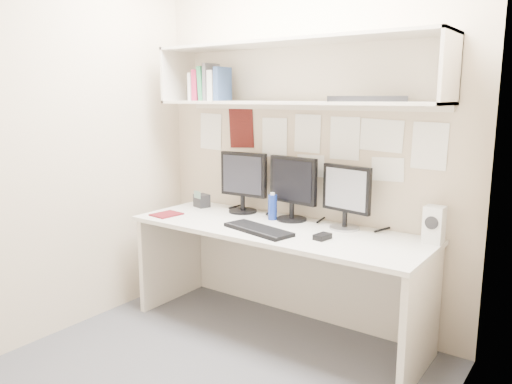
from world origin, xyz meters
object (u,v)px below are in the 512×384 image
Objects in this scene: monitor_right at (346,194)px; speaker at (434,225)px; monitor_left at (243,180)px; keyboard at (258,230)px; maroon_notebook at (166,214)px; desk at (276,279)px; monitor_center at (293,186)px; desk_phone at (202,200)px.

monitor_right is 0.57m from speaker.
monitor_right is (0.82, 0.00, -0.01)m from monitor_left.
speaker is (0.97, 0.39, 0.10)m from keyboard.
speaker is 1.10× the size of maroon_notebook.
keyboard is 1.05m from speaker.
maroon_notebook is (-1.77, -0.41, -0.10)m from speaker.
keyboard is at bearing -101.61° from desk.
speaker reaches higher than keyboard.
monitor_left is 0.61m from maroon_notebook.
monitor_center reaches higher than speaker.
monitor_left is at bearing 52.40° from maroon_notebook.
desk is 0.93m from maroon_notebook.
monitor_left is 0.41m from desk_phone.
monitor_center is (0.42, 0.00, -0.00)m from monitor_left.
desk is 4.53× the size of monitor_left.
monitor_right is at bearing 29.85° from desk.
monitor_left is 0.82m from monitor_right.
monitor_right is (0.40, 0.00, -0.01)m from monitor_center.
speaker is at bearing 11.59° from monitor_right.
desk is at bearing -79.70° from monitor_center.
maroon_notebook is at bearing -147.43° from monitor_center.
desk is 0.92m from desk_phone.
desk is at bearing 4.23° from desk_phone.
desk is at bearing 18.93° from maroon_notebook.
monitor_left is at bearing -169.05° from monitor_right.
maroon_notebook is 1.50× the size of desk_phone.
keyboard is 2.25× the size of speaker.
maroon_notebook is at bearing -150.56° from monitor_right.
monitor_left reaches higher than maroon_notebook.
maroon_notebook is (-0.79, -0.02, -0.01)m from keyboard.
monitor_left reaches higher than desk_phone.
monitor_right is 3.13× the size of desk_phone.
desk is at bearing 91.53° from keyboard.
keyboard is at bearing -158.39° from speaker.
desk is 4.56× the size of monitor_center.
monitor_left reaches higher than desk.
desk is at bearing -29.63° from monitor_left.
monitor_left is 2.24× the size of maroon_notebook.
speaker is 1.82m from maroon_notebook.
monitor_center is at bearing -3.06° from monitor_left.
speaker is at bearing 34.98° from keyboard.
monitor_center is 0.45m from keyboard.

